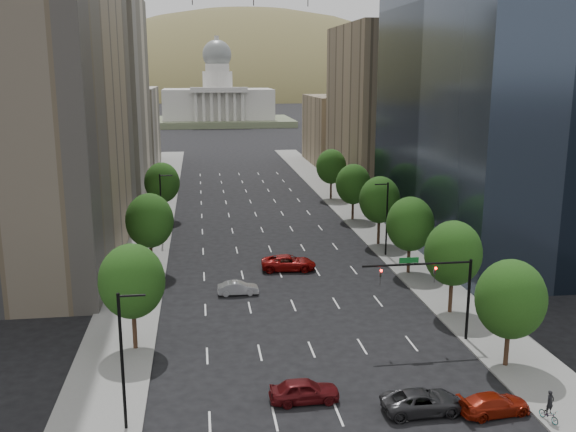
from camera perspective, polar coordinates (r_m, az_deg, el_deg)
name	(u,v)px	position (r m, az deg, el deg)	size (l,w,h in m)	color
sidewalk_left	(144,253)	(80.33, -12.69, -3.24)	(6.00, 200.00, 0.15)	slate
sidewalk_right	(389,244)	(83.54, 9.02, -2.46)	(6.00, 200.00, 0.15)	slate
midrise_cream_left	(104,95)	(121.20, -16.06, 10.28)	(14.00, 30.00, 35.00)	beige
filler_left	(126,127)	(154.42, -14.21, 7.66)	(14.00, 26.00, 18.00)	beige
tower_glass_right	(490,0)	(82.94, 17.52, 17.89)	(16.00, 38.00, 60.00)	black
parking_tan_right	(379,108)	(121.89, 8.10, 9.48)	(14.00, 30.00, 30.00)	#8C7759
filler_right	(340,130)	(154.31, 4.64, 7.63)	(14.00, 26.00, 16.00)	#8C7759
tree_right_0	(511,299)	(50.41, 19.20, -7.00)	(5.20, 5.20, 8.39)	#382316
tree_right_1	(453,253)	(59.79, 14.48, -3.24)	(5.20, 5.20, 8.75)	#382316
tree_right_2	(410,224)	(70.67, 10.82, -0.71)	(5.20, 5.20, 8.61)	#382316
tree_right_3	(380,200)	(81.79, 8.15, 1.43)	(5.20, 5.20, 8.89)	#382316
tree_right_4	(353,184)	(95.16, 5.83, 2.83)	(5.20, 5.20, 8.46)	#382316
tree_right_5	(331,167)	(110.51, 3.87, 4.41)	(5.20, 5.20, 8.75)	#382316
tree_left_0	(132,281)	(51.87, -13.73, -5.67)	(5.20, 5.20, 8.75)	#382316
tree_left_1	(150,221)	(71.02, -12.21, -0.41)	(5.20, 5.20, 8.97)	#382316
tree_left_2	(162,183)	(96.52, -11.14, 2.93)	(5.20, 5.20, 8.68)	#382316
streetlight_rn	(386,217)	(77.16, 8.75, -0.07)	(1.70, 0.20, 9.00)	black
streetlight_ls	(123,358)	(41.02, -14.47, -12.14)	(1.70, 0.20, 9.00)	black
streetlight_ln	(162,206)	(83.89, -11.18, 0.87)	(1.70, 0.20, 9.00)	black
traffic_signal	(440,282)	(53.38, 13.42, -5.77)	(9.12, 0.40, 7.38)	black
capitol	(218,104)	(267.16, -6.24, 9.91)	(60.00, 40.00, 35.20)	#596647
foothills	(243,134)	(620.77, -3.98, 7.29)	(720.00, 413.00, 263.00)	brown
car_dkgrey	(422,402)	(44.44, 11.87, -15.85)	(2.49, 5.40, 1.50)	#29292B
car_red_near	(494,404)	(45.42, 17.88, -15.64)	(1.95, 4.79, 1.39)	maroon
car_maroon	(304,391)	(44.75, 1.47, -15.26)	(1.91, 4.74, 1.62)	#510D10
car_silver	(238,288)	(64.47, -4.47, -6.41)	(1.42, 4.08, 1.35)	#A8A9AE
car_red_far	(289,263)	(71.87, 0.05, -4.18)	(2.81, 6.10, 1.69)	maroon
cyclist	(549,411)	(45.48, 22.22, -15.75)	(0.97, 1.64, 2.06)	black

